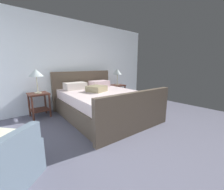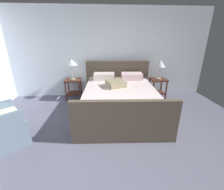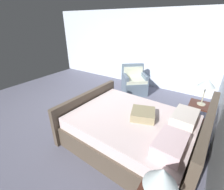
# 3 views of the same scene
# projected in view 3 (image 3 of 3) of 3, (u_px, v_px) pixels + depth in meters

# --- Properties ---
(ground_plane) EXTENTS (5.78, 6.27, 0.02)m
(ground_plane) POSITION_uv_depth(u_px,v_px,m) (71.00, 113.00, 4.05)
(ground_plane) COLOR slate
(wall_side_left) EXTENTS (0.12, 6.39, 2.54)m
(wall_side_left) POSITION_uv_depth(u_px,v_px,m) (127.00, 48.00, 5.71)
(wall_side_left) COLOR silver
(wall_side_left) RESTS_ON ground
(bed) EXTENTS (1.95, 2.43, 1.08)m
(bed) POSITION_uv_depth(u_px,v_px,m) (134.00, 130.00, 2.86)
(bed) COLOR brown
(bed) RESTS_ON ground
(table_lamp_right) EXTENTS (0.29, 0.29, 0.55)m
(table_lamp_right) POSITION_uv_depth(u_px,v_px,m) (161.00, 179.00, 1.24)
(table_lamp_right) COLOR #B7B293
(table_lamp_right) RESTS_ON nightstand_right
(nightstand_left) EXTENTS (0.44, 0.44, 0.60)m
(nightstand_left) POSITION_uv_depth(u_px,v_px,m) (199.00, 112.00, 3.30)
(nightstand_left) COLOR #48251B
(nightstand_left) RESTS_ON ground
(table_lamp_left) EXTENTS (0.33, 0.33, 0.57)m
(table_lamp_left) POSITION_uv_depth(u_px,v_px,m) (207.00, 83.00, 3.01)
(table_lamp_left) COLOR #B7B293
(table_lamp_left) RESTS_ON nightstand_left
(armchair) EXTENTS (1.02, 1.02, 0.90)m
(armchair) POSITION_uv_depth(u_px,v_px,m) (134.00, 82.00, 5.05)
(armchair) COLOR slate
(armchair) RESTS_ON ground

